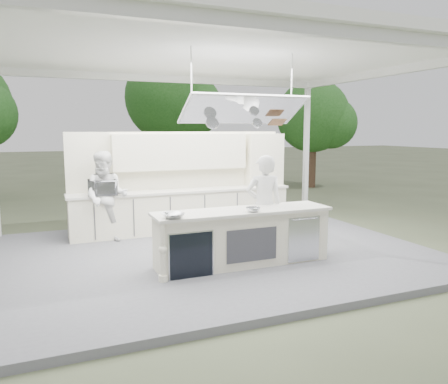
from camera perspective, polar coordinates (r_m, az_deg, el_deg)
name	(u,v)px	position (r m, az deg, el deg)	size (l,w,h in m)	color
ground	(213,257)	(8.42, -1.40, -8.55)	(90.00, 90.00, 0.00)	#51593D
stage_deck	(213,254)	(8.41, -1.40, -8.16)	(8.00, 6.00, 0.12)	#5C5C61
tent	(213,57)	(8.16, -1.44, 17.26)	(8.20, 6.20, 3.86)	white
demo_island	(242,237)	(7.52, 2.37, -5.90)	(3.10, 0.79, 0.95)	#EFE9CB
back_counter	(184,210)	(10.03, -5.31, -2.34)	(5.08, 0.72, 0.95)	#EFE9CB
back_wall_unit	(198,166)	(10.24, -3.35, 3.41)	(5.05, 0.48, 2.25)	#EFE9CB
tree_cluster	(118,107)	(17.54, -13.68, 10.78)	(19.55, 9.40, 5.85)	#4C3426
head_chef	(264,205)	(8.03, 5.25, -1.75)	(0.67, 0.44, 1.85)	silver
sous_chef	(106,197)	(9.25, -15.10, -0.61)	(0.91, 0.71, 1.87)	white
toaster_oven	(102,187)	(9.37, -15.59, 0.58)	(0.59, 0.40, 0.33)	#B9BBC0
bowl_large	(173,216)	(6.76, -6.66, -3.08)	(0.33, 0.33, 0.08)	silver
bowl_small	(253,210)	(7.24, 3.81, -2.32)	(0.24, 0.24, 0.07)	silver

